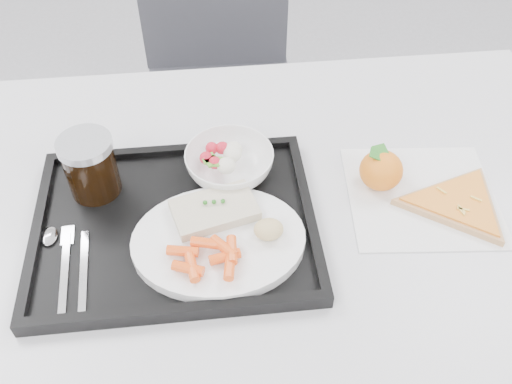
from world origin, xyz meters
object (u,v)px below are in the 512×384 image
Objects in this scene: salad_bowl at (229,163)px; tangerine at (381,170)px; pizza_slice at (458,204)px; table at (267,225)px; dinner_plate at (219,241)px; cola_glass at (90,165)px; tray at (175,225)px; chair at (218,64)px.

tangerine is (0.26, -0.04, -0.00)m from salad_bowl.
tangerine is at bearing 150.30° from pizza_slice.
salad_bowl is (-0.06, 0.06, 0.11)m from table.
dinner_plate is at bearing -100.56° from salad_bowl.
tangerine is at bearing -3.22° from cola_glass.
salad_bowl reaches higher than pizza_slice.
cola_glass is 0.61m from pizza_slice.
tray is 4.17× the size of cola_glass.
dinner_plate reaches higher than pizza_slice.
tray is 2.96× the size of salad_bowl.
tangerine is at bearing -70.86° from chair.
table is 0.16m from dinner_plate.
salad_bowl is 0.23m from cola_glass.
tray is at bearing -97.87° from chair.
salad_bowl is at bearing 79.44° from dinner_plate.
chair is 0.71m from salad_bowl.
tangerine is at bearing 21.89° from dinner_plate.
chair is at bearing 109.14° from tangerine.
dinner_plate is 0.31m from tangerine.
salad_bowl is (-0.01, -0.67, 0.25)m from chair.
pizza_slice is (0.31, -0.05, 0.08)m from table.
tray is 0.36m from tangerine.
chair is 6.11× the size of salad_bowl.
dinner_plate is at bearing -173.32° from pizza_slice.
pizza_slice is (0.60, -0.09, -0.06)m from cola_glass.
chair reaches higher than table.
table is 0.18m from tray.
pizza_slice is at bearing 6.68° from dinner_plate.
table is 0.74m from chair.
cola_glass reaches higher than pizza_slice.
dinner_plate reaches higher than table.
dinner_plate reaches higher than tray.
cola_glass reaches higher than salad_bowl.
table is at bearing 170.74° from pizza_slice.
tangerine is 0.14m from pizza_slice.
salad_bowl reaches higher than table.
table is at bearing 16.33° from tray.
chair reaches higher than tangerine.
dinner_plate is at bearing -37.80° from tray.
tray is at bearing 142.20° from dinner_plate.
tray is 1.76× the size of pizza_slice.
chair is at bearing 115.13° from pizza_slice.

